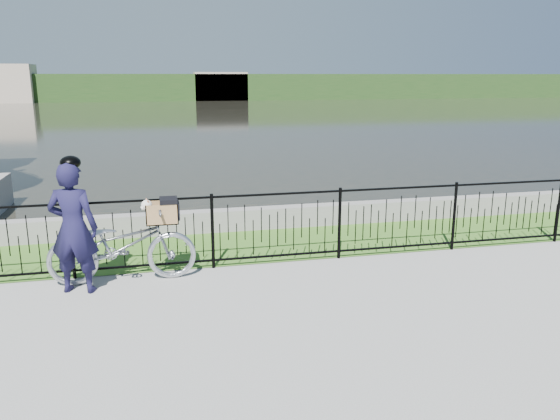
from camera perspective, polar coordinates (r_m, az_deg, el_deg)
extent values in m
plane|color=gray|center=(7.11, 2.64, -9.71)|extent=(120.00, 120.00, 0.00)
cube|color=#3E6A21|center=(9.48, -1.57, -3.55)|extent=(60.00, 2.00, 0.01)
plane|color=black|center=(39.41, -10.48, 9.53)|extent=(120.00, 120.00, 0.00)
cube|color=gray|center=(10.37, -2.67, -0.90)|extent=(60.00, 0.30, 0.40)
cube|color=#233F18|center=(66.31, -11.69, 12.46)|extent=(120.00, 6.00, 3.00)
cube|color=#A79886|center=(65.25, -6.25, 12.72)|extent=(6.00, 3.00, 3.20)
imported|color=#A9ADB5|center=(7.96, -16.16, -3.55)|extent=(2.03, 0.71, 1.07)
cube|color=black|center=(7.86, -12.18, -1.32)|extent=(0.38, 0.18, 0.02)
cube|color=olive|center=(7.86, -12.18, -1.27)|extent=(0.44, 0.30, 0.01)
cube|color=olive|center=(7.97, -12.25, -0.04)|extent=(0.44, 0.02, 0.29)
cube|color=olive|center=(7.69, -12.21, -0.54)|extent=(0.44, 0.02, 0.29)
cube|color=olive|center=(7.83, -10.67, -0.20)|extent=(0.02, 0.30, 0.29)
cube|color=olive|center=(7.83, -13.80, -0.37)|extent=(0.02, 0.30, 0.29)
cube|color=black|center=(7.79, -11.58, 1.00)|extent=(0.24, 0.32, 0.06)
cube|color=black|center=(7.82, -10.55, 0.01)|extent=(0.02, 0.32, 0.23)
ellipsoid|color=silver|center=(7.83, -12.37, -0.41)|extent=(0.31, 0.22, 0.20)
sphere|color=silver|center=(7.78, -13.76, 0.49)|extent=(0.15, 0.15, 0.15)
sphere|color=silver|center=(7.77, -14.12, 0.23)|extent=(0.07, 0.07, 0.07)
sphere|color=black|center=(7.76, -14.30, 0.16)|extent=(0.02, 0.02, 0.02)
cone|color=#A26243|center=(7.83, -13.78, 1.02)|extent=(0.06, 0.08, 0.08)
cone|color=#A26243|center=(7.73, -13.64, 0.87)|extent=(0.06, 0.08, 0.08)
imported|color=black|center=(7.69, -20.79, -1.78)|extent=(0.73, 0.57, 1.77)
ellipsoid|color=black|center=(7.52, -21.36, 4.59)|extent=(0.26, 0.29, 0.18)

